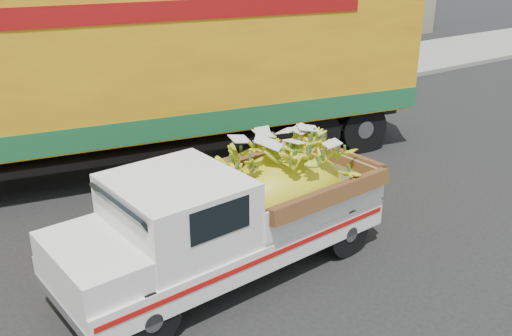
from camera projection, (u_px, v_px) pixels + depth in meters
ground at (194, 301)px, 7.70m from camera, size 100.00×100.00×0.00m
curb at (43, 145)px, 13.19m from camera, size 60.00×0.25×0.15m
sidewalk at (20, 122)px, 14.80m from camera, size 60.00×4.00×0.14m
pickup_truck at (245, 209)px, 8.23m from camera, size 4.94×2.12×1.69m
semi_trailer at (141, 68)px, 11.35m from camera, size 12.08×4.73×3.80m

